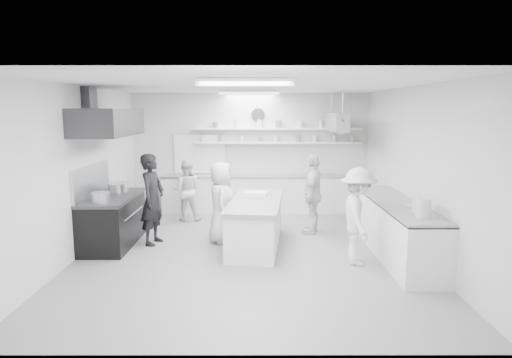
{
  "coord_description": "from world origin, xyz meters",
  "views": [
    {
      "loc": [
        0.14,
        -7.85,
        2.58
      ],
      "look_at": [
        0.15,
        0.6,
        1.25
      ],
      "focal_mm": 31.04,
      "sensor_mm": 36.0,
      "label": 1
    }
  ],
  "objects_px": {
    "back_counter": "(262,194)",
    "cook_back": "(186,190)",
    "stove": "(113,222)",
    "prep_island": "(256,224)",
    "right_counter": "(396,229)",
    "cook_stove": "(153,199)"
  },
  "relations": [
    {
      "from": "right_counter",
      "to": "cook_back",
      "type": "bearing_deg",
      "value": 148.74
    },
    {
      "from": "stove",
      "to": "cook_back",
      "type": "xyz_separation_m",
      "value": [
        1.12,
        1.91,
        0.27
      ]
    },
    {
      "from": "back_counter",
      "to": "cook_back",
      "type": "distance_m",
      "value": 2.01
    },
    {
      "from": "stove",
      "to": "prep_island",
      "type": "distance_m",
      "value": 2.74
    },
    {
      "from": "cook_back",
      "to": "prep_island",
      "type": "bearing_deg",
      "value": 129.87
    },
    {
      "from": "stove",
      "to": "cook_back",
      "type": "distance_m",
      "value": 2.23
    },
    {
      "from": "back_counter",
      "to": "cook_stove",
      "type": "relative_size",
      "value": 2.85
    },
    {
      "from": "back_counter",
      "to": "cook_back",
      "type": "height_order",
      "value": "cook_back"
    },
    {
      "from": "back_counter",
      "to": "right_counter",
      "type": "bearing_deg",
      "value": -55.35
    },
    {
      "from": "back_counter",
      "to": "stove",
      "type": "bearing_deg",
      "value": -136.01
    },
    {
      "from": "right_counter",
      "to": "prep_island",
      "type": "height_order",
      "value": "right_counter"
    },
    {
      "from": "cook_back",
      "to": "right_counter",
      "type": "bearing_deg",
      "value": 149.43
    },
    {
      "from": "prep_island",
      "to": "cook_stove",
      "type": "relative_size",
      "value": 1.31
    },
    {
      "from": "prep_island",
      "to": "cook_stove",
      "type": "xyz_separation_m",
      "value": [
        -1.98,
        0.15,
        0.46
      ]
    },
    {
      "from": "prep_island",
      "to": "right_counter",
      "type": "bearing_deg",
      "value": -5.65
    },
    {
      "from": "stove",
      "to": "back_counter",
      "type": "relative_size",
      "value": 0.36
    },
    {
      "from": "cook_stove",
      "to": "stove",
      "type": "bearing_deg",
      "value": 108.23
    },
    {
      "from": "back_counter",
      "to": "prep_island",
      "type": "height_order",
      "value": "back_counter"
    },
    {
      "from": "back_counter",
      "to": "prep_island",
      "type": "distance_m",
      "value": 2.88
    },
    {
      "from": "prep_island",
      "to": "cook_back",
      "type": "height_order",
      "value": "cook_back"
    },
    {
      "from": "right_counter",
      "to": "prep_island",
      "type": "relative_size",
      "value": 1.44
    },
    {
      "from": "stove",
      "to": "back_counter",
      "type": "height_order",
      "value": "back_counter"
    }
  ]
}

